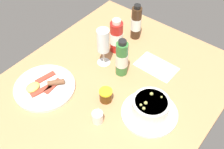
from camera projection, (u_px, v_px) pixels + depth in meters
ground_plane at (105, 94)px, 115.65cm from camera, size 110.00×84.00×3.00cm
porridge_bowl at (150, 108)px, 104.03cm from camera, size 21.79×21.79×8.84cm
cutlery_setting at (155, 66)px, 124.51cm from camera, size 11.57×18.22×0.90cm
creamer_jug at (98, 117)px, 102.96cm from camera, size 5.01×4.19×5.39cm
wine_glass at (103, 42)px, 117.64cm from camera, size 5.89×5.89×18.29cm
jam_jar at (106, 95)px, 109.59cm from camera, size 5.32×5.32×5.53cm
sauce_bottle_green at (122, 59)px, 115.91cm from camera, size 5.27×5.27×18.15cm
sauce_bottle_red at (116, 37)px, 126.65cm from camera, size 6.02×6.02×17.11cm
sauce_bottle_brown at (136, 23)px, 132.79cm from camera, size 4.92×4.92×18.36cm
breakfast_plate at (44, 87)px, 115.05cm from camera, size 25.40×25.40×3.70cm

